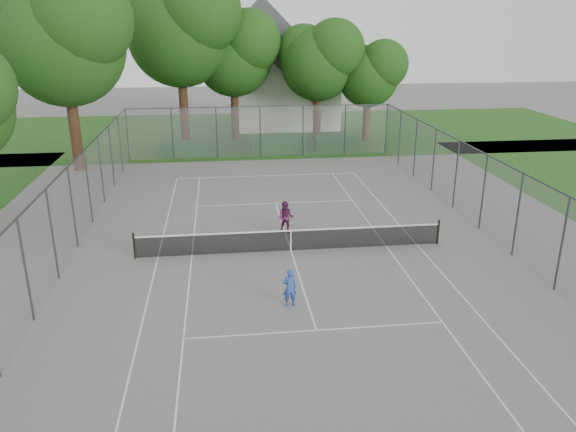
{
  "coord_description": "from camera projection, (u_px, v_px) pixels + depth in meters",
  "views": [
    {
      "loc": [
        -2.73,
        -21.54,
        9.27
      ],
      "look_at": [
        0.0,
        1.0,
        1.2
      ],
      "focal_mm": 35.0,
      "sensor_mm": 36.0,
      "label": 1
    }
  ],
  "objects": [
    {
      "name": "house",
      "position": [
        286.0,
        77.0,
        49.18
      ],
      "size": [
        8.65,
        6.71,
        10.77
      ],
      "color": "white",
      "rests_on": "ground"
    },
    {
      "name": "tree_far_midleft",
      "position": [
        234.0,
        51.0,
        43.01
      ],
      "size": [
        6.92,
        6.32,
        9.95
      ],
      "color": "#382014",
      "rests_on": "ground"
    },
    {
      "name": "woman_player",
      "position": [
        286.0,
        217.0,
        25.27
      ],
      "size": [
        0.89,
        0.81,
        1.49
      ],
      "primitive_type": "imported",
      "rotation": [
        0.0,
        0.0,
        -0.41
      ],
      "color": "#62204C",
      "rests_on": "ground"
    },
    {
      "name": "tree_far_right",
      "position": [
        370.0,
        72.0,
        42.97
      ],
      "size": [
        5.4,
        4.93,
        7.76
      ],
      "color": "#382014",
      "rests_on": "ground"
    },
    {
      "name": "tennis_net",
      "position": [
        291.0,
        240.0,
        23.39
      ],
      "size": [
        12.87,
        0.1,
        1.1
      ],
      "color": "black",
      "rests_on": "ground"
    },
    {
      "name": "tree_far_midright",
      "position": [
        319.0,
        58.0,
        42.55
      ],
      "size": [
        6.44,
        5.88,
        9.25
      ],
      "color": "#382014",
      "rests_on": "ground"
    },
    {
      "name": "hedge_mid",
      "position": [
        279.0,
        145.0,
        40.3
      ],
      "size": [
        3.93,
        1.12,
        1.24
      ],
      "primitive_type": "cube",
      "color": "#174818",
      "rests_on": "ground"
    },
    {
      "name": "hedge_left",
      "position": [
        188.0,
        148.0,
        39.75
      ],
      "size": [
        3.81,
        1.14,
        0.95
      ],
      "primitive_type": "cube",
      "color": "#174818",
      "rests_on": "ground"
    },
    {
      "name": "perimeter_fence",
      "position": [
        291.0,
        210.0,
        22.96
      ],
      "size": [
        18.08,
        34.08,
        3.52
      ],
      "color": "#38383D",
      "rests_on": "ground"
    },
    {
      "name": "hedge_right",
      "position": [
        337.0,
        143.0,
        41.55
      ],
      "size": [
        3.25,
        1.19,
        0.98
      ],
      "primitive_type": "cube",
      "color": "#174818",
      "rests_on": "ground"
    },
    {
      "name": "ground",
      "position": [
        291.0,
        251.0,
        23.56
      ],
      "size": [
        120.0,
        120.0,
        0.0
      ],
      "primitive_type": "plane",
      "color": "#63615E",
      "rests_on": "ground"
    },
    {
      "name": "tree_side_back",
      "position": [
        64.0,
        35.0,
        33.24
      ],
      "size": [
        8.39,
        7.66,
        12.05
      ],
      "color": "#382014",
      "rests_on": "ground"
    },
    {
      "name": "girl_player",
      "position": [
        290.0,
        287.0,
        18.9
      ],
      "size": [
        0.52,
        0.37,
        1.34
      ],
      "primitive_type": "imported",
      "rotation": [
        0.0,
        0.0,
        3.24
      ],
      "color": "#2B4BA4",
      "rests_on": "ground"
    },
    {
      "name": "court_markings",
      "position": [
        291.0,
        251.0,
        23.56
      ],
      "size": [
        11.03,
        23.83,
        0.01
      ],
      "color": "silver",
      "rests_on": "ground"
    },
    {
      "name": "tree_far_left",
      "position": [
        180.0,
        25.0,
        40.87
      ],
      "size": [
        8.8,
        8.03,
        12.64
      ],
      "color": "#382014",
      "rests_on": "ground"
    },
    {
      "name": "grass_far",
      "position": [
        253.0,
        132.0,
        47.88
      ],
      "size": [
        60.0,
        20.0,
        0.0
      ],
      "primitive_type": "cube",
      "color": "#1D4814",
      "rests_on": "ground"
    }
  ]
}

